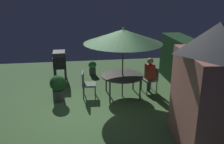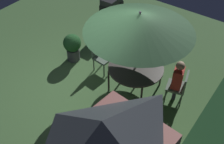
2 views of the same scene
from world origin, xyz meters
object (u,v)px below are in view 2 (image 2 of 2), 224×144
(chair_far_side, at_px, (101,55))
(person_in_red, at_px, (178,77))
(patio_table, at_px, (136,69))
(patio_umbrella, at_px, (139,22))
(chair_near_shed, at_px, (180,85))
(bbq_grill, at_px, (112,7))
(potted_plant_by_grill, at_px, (72,46))
(potted_plant_by_shed, at_px, (153,27))

(chair_far_side, xyz_separation_m, person_in_red, (-0.18, 2.27, 0.26))
(chair_far_side, bearing_deg, patio_table, 85.07)
(chair_far_side, relative_size, person_in_red, 0.71)
(patio_umbrella, distance_m, person_in_red, 1.71)
(patio_umbrella, distance_m, chair_near_shed, 1.97)
(bbq_grill, distance_m, person_in_red, 3.68)
(chair_near_shed, distance_m, person_in_red, 0.28)
(bbq_grill, relative_size, chair_near_shed, 1.33)
(patio_umbrella, height_order, person_in_red, patio_umbrella)
(bbq_grill, height_order, chair_far_side, bbq_grill)
(potted_plant_by_grill, bearing_deg, potted_plant_by_shed, 152.46)
(potted_plant_by_grill, bearing_deg, patio_umbrella, 91.21)
(bbq_grill, distance_m, chair_far_side, 2.15)
(patio_umbrella, distance_m, potted_plant_by_shed, 3.16)
(patio_umbrella, bearing_deg, person_in_red, 105.09)
(person_in_red, bearing_deg, chair_near_shed, 105.09)
(patio_umbrella, relative_size, chair_near_shed, 2.88)
(chair_near_shed, relative_size, person_in_red, 0.71)
(bbq_grill, relative_size, potted_plant_by_grill, 1.37)
(chair_near_shed, bearing_deg, patio_table, -74.91)
(patio_umbrella, bearing_deg, bbq_grill, -131.61)
(chair_far_side, xyz_separation_m, potted_plant_by_grill, (0.15, -0.96, -0.03))
(chair_far_side, distance_m, potted_plant_by_shed, 2.39)
(chair_far_side, bearing_deg, bbq_grill, -151.85)
(chair_near_shed, bearing_deg, potted_plant_by_grill, -83.95)
(patio_table, bearing_deg, bbq_grill, -131.61)
(patio_umbrella, xyz_separation_m, bbq_grill, (-1.98, -2.22, -1.26))
(potted_plant_by_shed, bearing_deg, bbq_grill, -70.23)
(patio_table, height_order, bbq_grill, bbq_grill)
(potted_plant_by_grill, bearing_deg, chair_near_shed, 96.05)
(potted_plant_by_grill, bearing_deg, person_in_red, 95.81)
(patio_table, bearing_deg, potted_plant_by_grill, -88.79)
(patio_table, bearing_deg, potted_plant_by_shed, -160.48)
(person_in_red, bearing_deg, patio_umbrella, -74.91)
(patio_table, xyz_separation_m, bbq_grill, (-1.98, -2.22, 0.13))
(patio_table, xyz_separation_m, person_in_red, (-0.28, 1.05, 0.07))
(patio_table, relative_size, chair_near_shed, 1.60)
(chair_near_shed, height_order, potted_plant_by_shed, chair_near_shed)
(patio_table, distance_m, bbq_grill, 2.98)
(patio_table, bearing_deg, chair_near_shed, 105.09)
(potted_plant_by_shed, relative_size, potted_plant_by_grill, 0.69)
(patio_table, xyz_separation_m, chair_far_side, (-0.11, -1.22, -0.19))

